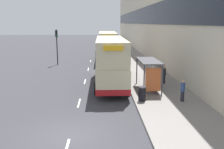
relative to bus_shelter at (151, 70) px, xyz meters
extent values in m
plane|color=#38383D|center=(-5.77, -8.08, -1.88)|extent=(220.00, 220.00, 0.00)
cube|color=gray|center=(0.73, 30.42, -1.81)|extent=(5.00, 93.00, 0.14)
cube|color=beige|center=(4.73, 30.42, 5.75)|extent=(3.00, 93.00, 15.26)
cube|color=black|center=(3.19, 30.42, 4.99)|extent=(0.12, 89.28, 2.75)
cube|color=silver|center=(-5.77, -9.57, -1.87)|extent=(0.12, 2.00, 0.01)
cube|color=silver|center=(-5.77, -2.86, -1.87)|extent=(0.12, 2.00, 0.01)
cube|color=silver|center=(-5.77, 3.85, -1.87)|extent=(0.12, 2.00, 0.01)
cube|color=silver|center=(-5.77, 10.56, -1.87)|extent=(0.12, 2.00, 0.01)
cube|color=silver|center=(-5.77, 17.27, -1.87)|extent=(0.12, 2.00, 0.01)
cube|color=#4C4C51|center=(-0.17, 0.35, 0.70)|extent=(1.60, 4.20, 0.08)
cylinder|color=#4C4C51|center=(-0.87, -1.65, -0.54)|extent=(0.10, 0.10, 2.40)
cylinder|color=#4C4C51|center=(-0.87, 2.35, -0.54)|extent=(0.10, 0.10, 2.40)
cylinder|color=#4C4C51|center=(0.53, -1.65, -0.54)|extent=(0.10, 0.10, 2.40)
cylinder|color=#4C4C51|center=(0.53, 2.35, -0.54)|extent=(0.10, 0.10, 2.40)
cube|color=#99A8B2|center=(0.50, 0.35, -0.42)|extent=(0.04, 3.68, 1.92)
cube|color=#D86633|center=(-0.17, -1.59, -0.49)|extent=(1.19, 0.10, 1.82)
cube|color=maroon|center=(0.07, 0.35, -1.29)|extent=(0.36, 2.80, 0.08)
cube|color=beige|center=(-3.30, 2.47, -0.45)|extent=(2.55, 10.64, 1.85)
cube|color=beige|center=(-3.30, 2.47, 1.45)|extent=(2.50, 10.32, 1.95)
cube|color=#B2191E|center=(-3.30, 2.47, -1.15)|extent=(2.58, 10.69, 0.45)
cube|color=#2D3847|center=(-3.30, 2.47, -0.08)|extent=(2.58, 10.00, 0.81)
cube|color=#2D3847|center=(-3.30, 2.47, 1.35)|extent=(2.55, 10.00, 0.94)
cube|color=yellow|center=(-3.30, -2.82, 2.07)|extent=(1.40, 0.08, 0.36)
cylinder|color=black|center=(-4.57, 6.09, -1.38)|extent=(0.30, 1.00, 1.00)
cylinder|color=black|center=(-2.02, 6.09, -1.38)|extent=(0.30, 1.00, 1.00)
cylinder|color=black|center=(-4.57, -0.82, -1.38)|extent=(0.30, 1.00, 1.00)
cylinder|color=black|center=(-2.02, -0.82, -1.38)|extent=(0.30, 1.00, 1.00)
cube|color=beige|center=(-3.19, 17.36, -0.45)|extent=(2.55, 10.37, 1.85)
cube|color=beige|center=(-3.19, 17.36, 1.45)|extent=(2.50, 10.06, 1.95)
cube|color=#B2191E|center=(-3.19, 17.36, -1.15)|extent=(2.58, 10.42, 0.45)
cube|color=#2D3847|center=(-3.19, 17.36, -0.08)|extent=(2.58, 9.75, 0.81)
cube|color=#2D3847|center=(-3.19, 17.36, 1.35)|extent=(2.55, 9.75, 0.94)
cube|color=yellow|center=(-3.19, 12.19, 2.07)|extent=(1.40, 0.08, 0.36)
cylinder|color=black|center=(-4.46, 20.88, -1.38)|extent=(0.30, 1.00, 1.00)
cylinder|color=black|center=(-1.91, 20.88, -1.38)|extent=(0.30, 1.00, 1.00)
cylinder|color=black|center=(-4.46, 14.14, -1.38)|extent=(0.30, 1.00, 1.00)
cylinder|color=black|center=(-1.91, 14.14, -1.38)|extent=(0.30, 1.00, 1.00)
cube|color=silver|center=(-2.94, 62.20, -1.20)|extent=(1.78, 3.86, 0.76)
cube|color=#2D3847|center=(-2.94, 62.00, -0.50)|extent=(1.56, 1.85, 0.62)
cylinder|color=black|center=(-3.83, 63.39, -1.58)|extent=(0.20, 0.60, 0.60)
cylinder|color=black|center=(-2.05, 63.39, -1.58)|extent=(0.20, 0.60, 0.60)
cylinder|color=black|center=(-3.83, 61.00, -1.58)|extent=(0.20, 0.60, 0.60)
cylinder|color=black|center=(-2.05, 61.00, -1.58)|extent=(0.20, 0.60, 0.60)
cube|color=black|center=(-2.93, 50.41, -1.19)|extent=(1.83, 4.19, 0.78)
cube|color=#2D3847|center=(-2.93, 50.20, -0.48)|extent=(1.61, 2.01, 0.64)
cylinder|color=black|center=(-3.84, 51.71, -1.58)|extent=(0.20, 0.60, 0.60)
cylinder|color=black|center=(-2.01, 51.71, -1.58)|extent=(0.20, 0.60, 0.60)
cylinder|color=black|center=(-3.84, 49.11, -1.58)|extent=(0.20, 0.60, 0.60)
cylinder|color=black|center=(-2.01, 49.11, -1.58)|extent=(0.20, 0.60, 0.60)
cylinder|color=#23232D|center=(0.62, 0.58, -1.36)|extent=(0.26, 0.26, 0.76)
cylinder|color=navy|center=(0.62, 0.58, -0.66)|extent=(0.32, 0.32, 0.63)
sphere|color=tan|center=(0.62, 0.58, -0.24)|extent=(0.21, 0.21, 0.21)
cylinder|color=#23232D|center=(1.67, 2.22, -1.36)|extent=(0.26, 0.26, 0.76)
cylinder|color=#26262D|center=(1.67, 2.22, -0.66)|extent=(0.32, 0.32, 0.63)
sphere|color=tan|center=(1.67, 2.22, -0.24)|extent=(0.21, 0.21, 0.21)
cylinder|color=#23232D|center=(1.65, -3.20, -1.36)|extent=(0.25, 0.25, 0.75)
cylinder|color=navy|center=(1.65, -3.20, -0.68)|extent=(0.31, 0.31, 0.62)
sphere|color=tan|center=(1.65, -3.20, -0.27)|extent=(0.20, 0.20, 0.20)
cylinder|color=#23232D|center=(1.44, 3.18, -1.34)|extent=(0.27, 0.27, 0.80)
cylinder|color=navy|center=(1.44, 3.18, -0.60)|extent=(0.33, 0.33, 0.67)
sphere|color=tan|center=(1.44, 3.18, -0.16)|extent=(0.22, 0.22, 0.22)
cylinder|color=black|center=(-1.22, -2.96, -1.26)|extent=(0.52, 0.52, 0.95)
cylinder|color=#2D2D33|center=(-1.22, -2.96, -0.74)|extent=(0.55, 0.55, 0.10)
cylinder|color=black|center=(-10.17, 14.22, 0.52)|extent=(0.14, 0.14, 4.79)
cube|color=black|center=(-10.17, 14.17, 2.37)|extent=(0.30, 0.24, 0.90)
sphere|color=#2D2D2D|center=(-10.17, 14.05, 2.64)|extent=(0.16, 0.16, 0.16)
sphere|color=#2D2D2D|center=(-10.17, 14.05, 2.37)|extent=(0.16, 0.16, 0.16)
sphere|color=#19D84C|center=(-10.17, 14.05, 2.10)|extent=(0.16, 0.16, 0.16)
camera|label=1|loc=(-4.14, -20.13, 3.80)|focal=40.00mm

